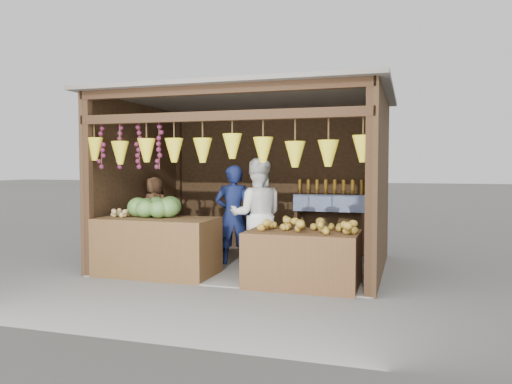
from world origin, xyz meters
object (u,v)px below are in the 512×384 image
counter_left (157,246)px  man_standing (233,215)px  woman_standing (257,215)px  vendor_seated (155,208)px  counter_right (303,259)px

counter_left → man_standing: man_standing is taller
counter_left → man_standing: size_ratio=1.06×
man_standing → woman_standing: bearing=122.1°
counter_left → woman_standing: woman_standing is taller
man_standing → woman_standing: 0.62m
woman_standing → vendor_seated: woman_standing is taller
counter_left → man_standing: (0.79, 1.01, 0.38)m
counter_left → counter_right: bearing=-1.4°
counter_right → man_standing: man_standing is taller
counter_right → woman_standing: size_ratio=0.86×
woman_standing → vendor_seated: 2.01m
counter_left → woman_standing: size_ratio=1.00×
counter_right → vendor_seated: (-2.79, 1.19, 0.50)m
counter_right → woman_standing: bearing=140.0°
counter_right → man_standing: size_ratio=0.91×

